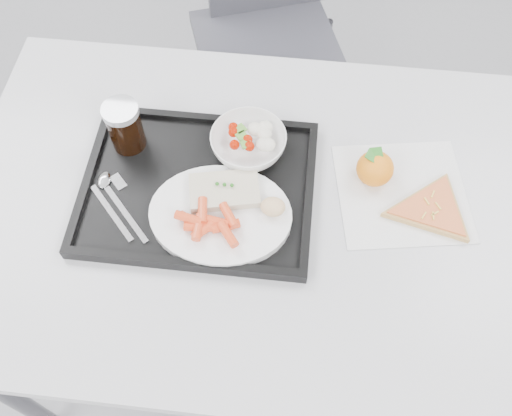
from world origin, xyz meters
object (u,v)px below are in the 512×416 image
object	(u,v)px
table	(261,221)
dinner_plate	(220,215)
tray	(198,188)
cola_glass	(125,126)
salad_bowl	(248,143)
pizza_slice	(432,209)
chair	(272,11)
tangerine	(375,168)

from	to	relation	value
table	dinner_plate	world-z (taller)	dinner_plate
tray	cola_glass	xyz separation A→B (m)	(-0.16, 0.09, 0.06)
table	salad_bowl	xyz separation A→B (m)	(-0.04, 0.12, 0.11)
dinner_plate	pizza_slice	distance (m)	0.41
table	dinner_plate	distance (m)	0.13
chair	tangerine	distance (m)	0.81
table	tray	distance (m)	0.15
chair	tray	bearing A→B (deg)	-95.44
tray	salad_bowl	world-z (taller)	salad_bowl
table	tangerine	distance (m)	0.25
dinner_plate	pizza_slice	size ratio (longest dim) A/B	1.12
tray	pizza_slice	bearing A→B (deg)	0.15
cola_glass	table	bearing A→B (deg)	-20.90
salad_bowl	tangerine	distance (m)	0.25
table	salad_bowl	distance (m)	0.16
tray	table	bearing A→B (deg)	-8.16
salad_bowl	tangerine	world-z (taller)	tangerine
tray	pizza_slice	xyz separation A→B (m)	(0.45, 0.00, 0.00)
salad_bowl	dinner_plate	bearing A→B (deg)	-101.80
chair	salad_bowl	distance (m)	0.73
salad_bowl	pizza_slice	distance (m)	0.38
tray	cola_glass	size ratio (longest dim) A/B	4.17
tray	tangerine	size ratio (longest dim) A/B	5.20
table	tray	size ratio (longest dim) A/B	2.67
table	tray	world-z (taller)	tray
salad_bowl	chair	bearing A→B (deg)	91.10
tangerine	dinner_plate	bearing A→B (deg)	-155.47
dinner_plate	tray	bearing A→B (deg)	130.25
tray	salad_bowl	bearing A→B (deg)	48.40
chair	pizza_slice	distance (m)	0.90
pizza_slice	cola_glass	bearing A→B (deg)	171.73
tangerine	pizza_slice	size ratio (longest dim) A/B	0.36
chair	tangerine	bearing A→B (deg)	-69.68
tray	tangerine	xyz separation A→B (m)	(0.34, 0.07, 0.03)
chair	salad_bowl	bearing A→B (deg)	-88.90
chair	salad_bowl	xyz separation A→B (m)	(0.01, -0.69, 0.25)
pizza_slice	table	bearing A→B (deg)	-176.60
tray	dinner_plate	size ratio (longest dim) A/B	1.67
dinner_plate	table	bearing A→B (deg)	31.87
chair	dinner_plate	world-z (taller)	chair
dinner_plate	cola_glass	xyz separation A→B (m)	(-0.21, 0.15, 0.05)
table	salad_bowl	world-z (taller)	salad_bowl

